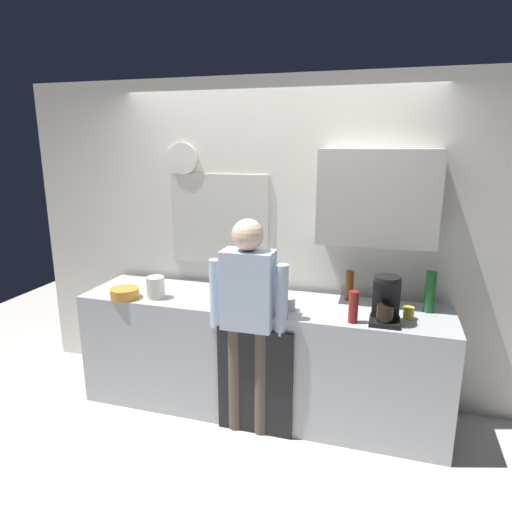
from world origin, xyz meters
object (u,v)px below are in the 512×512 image
coffee_maker (386,302)px  cup_yellow_cup (409,313)px  cup_white_mug (290,304)px  storage_canister (156,287)px  bottle_red_vinegar (353,307)px  mixing_bowl (125,293)px  person_at_sink (248,310)px  dish_soap (213,280)px  potted_plant (228,277)px  bottle_amber_beer (349,285)px  bottle_green_wine (430,292)px

coffee_maker → cup_yellow_cup: size_ratio=3.88×
coffee_maker → cup_white_mug: 0.67m
cup_yellow_cup → cup_white_mug: (-0.82, -0.07, 0.01)m
coffee_maker → storage_canister: coffee_maker is taller
bottle_red_vinegar → cup_yellow_cup: size_ratio=2.59×
mixing_bowl → person_at_sink: size_ratio=0.14×
cup_yellow_cup → dish_soap: dish_soap is taller
coffee_maker → storage_canister: 1.73m
coffee_maker → person_at_sink: size_ratio=0.21×
mixing_bowl → potted_plant: potted_plant is taller
cup_white_mug → storage_canister: (-1.06, -0.04, 0.04)m
bottle_red_vinegar → person_at_sink: 0.72m
storage_canister → person_at_sink: (0.80, -0.14, -0.05)m
dish_soap → bottle_amber_beer: bearing=3.4°
cup_white_mug → bottle_red_vinegar: bearing=-12.6°
storage_canister → cup_white_mug: bearing=1.9°
bottle_amber_beer → mixing_bowl: bearing=-164.6°
dish_soap → storage_canister: 0.48m
mixing_bowl → bottle_green_wine: bearing=9.2°
bottle_amber_beer → mixing_bowl: (-1.68, -0.46, -0.08)m
bottle_green_wine → coffee_maker: bearing=-135.8°
bottle_green_wine → person_at_sink: person_at_sink is taller
cup_white_mug → potted_plant: (-0.56, 0.23, 0.08)m
storage_canister → person_at_sink: size_ratio=0.11×
potted_plant → storage_canister: potted_plant is taller
bottle_amber_beer → cup_white_mug: bearing=-138.0°
coffee_maker → bottle_red_vinegar: 0.22m
mixing_bowl → dish_soap: (0.58, 0.40, 0.04)m
bottle_green_wine → bottle_red_vinegar: bearing=-144.8°
bottle_green_wine → mixing_bowl: bottle_green_wine is taller
cup_white_mug → potted_plant: bearing=157.3°
bottle_green_wine → dish_soap: size_ratio=1.67×
cup_white_mug → coffee_maker: bearing=-3.1°
bottle_amber_beer → mixing_bowl: 1.74m
person_at_sink → cup_white_mug: bearing=43.6°
mixing_bowl → dish_soap: dish_soap is taller
cup_white_mug → potted_plant: potted_plant is taller
cup_yellow_cup → storage_canister: bearing=-176.7°
bottle_red_vinegar → potted_plant: bearing=161.7°
cup_white_mug → storage_canister: bearing=-178.1°
bottle_green_wine → cup_white_mug: bottle_green_wine is taller
bottle_red_vinegar → coffee_maker: bearing=17.9°
bottle_amber_beer → bottle_green_wine: size_ratio=0.77×
bottle_red_vinegar → storage_canister: 1.52m
potted_plant → dish_soap: (-0.15, 0.05, -0.05)m
bottle_green_wine → person_at_sink: size_ratio=0.19×
bottle_amber_beer → person_at_sink: person_at_sink is taller
cup_yellow_cup → person_at_sink: person_at_sink is taller
cup_white_mug → mixing_bowl: bearing=-175.1°
bottle_amber_beer → person_at_sink: 0.84m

